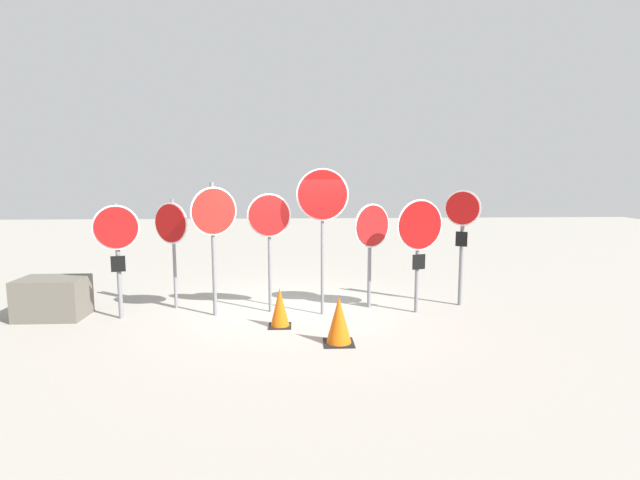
# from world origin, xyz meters

# --- Properties ---
(ground_plane) EXTENTS (40.00, 40.00, 0.00)m
(ground_plane) POSITION_xyz_m (0.00, 0.00, 0.00)
(ground_plane) COLOR gray
(stop_sign_0) EXTENTS (0.78, 0.23, 2.08)m
(stop_sign_0) POSITION_xyz_m (-3.10, -0.37, 1.45)
(stop_sign_0) COLOR slate
(stop_sign_0) RESTS_ON ground
(stop_sign_1) EXTENTS (0.70, 0.41, 2.12)m
(stop_sign_1) POSITION_xyz_m (-2.30, 0.30, 1.52)
(stop_sign_1) COLOR slate
(stop_sign_1) RESTS_ON ground
(stop_sign_2) EXTENTS (0.77, 0.46, 2.45)m
(stop_sign_2) POSITION_xyz_m (-1.41, -0.26, 1.74)
(stop_sign_2) COLOR slate
(stop_sign_2) RESTS_ON ground
(stop_sign_3) EXTENTS (0.81, 0.13, 2.25)m
(stop_sign_3) POSITION_xyz_m (-0.42, -0.06, 1.67)
(stop_sign_3) COLOR slate
(stop_sign_3) RESTS_ON ground
(stop_sign_4) EXTENTS (0.95, 0.12, 2.70)m
(stop_sign_4) POSITION_xyz_m (0.55, -0.29, 2.07)
(stop_sign_4) COLOR slate
(stop_sign_4) RESTS_ON ground
(stop_sign_5) EXTENTS (0.73, 0.47, 2.04)m
(stop_sign_5) POSITION_xyz_m (1.52, 0.15, 1.46)
(stop_sign_5) COLOR slate
(stop_sign_5) RESTS_ON ground
(stop_sign_6) EXTENTS (0.91, 0.32, 2.14)m
(stop_sign_6) POSITION_xyz_m (2.35, -0.25, 1.52)
(stop_sign_6) COLOR slate
(stop_sign_6) RESTS_ON ground
(stop_sign_7) EXTENTS (0.62, 0.36, 2.29)m
(stop_sign_7) POSITION_xyz_m (3.31, 0.24, 1.58)
(stop_sign_7) COLOR slate
(stop_sign_7) RESTS_ON ground
(traffic_cone_0) EXTENTS (0.47, 0.47, 0.74)m
(traffic_cone_0) POSITION_xyz_m (0.72, -1.88, 0.37)
(traffic_cone_0) COLOR black
(traffic_cone_0) RESTS_ON ground
(traffic_cone_1) EXTENTS (0.39, 0.39, 0.68)m
(traffic_cone_1) POSITION_xyz_m (-0.21, -0.97, 0.34)
(traffic_cone_1) COLOR black
(traffic_cone_1) RESTS_ON ground
(storage_crate) EXTENTS (1.14, 0.81, 0.73)m
(storage_crate) POSITION_xyz_m (-4.35, -0.22, 0.37)
(storage_crate) COLOR #605B51
(storage_crate) RESTS_ON ground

